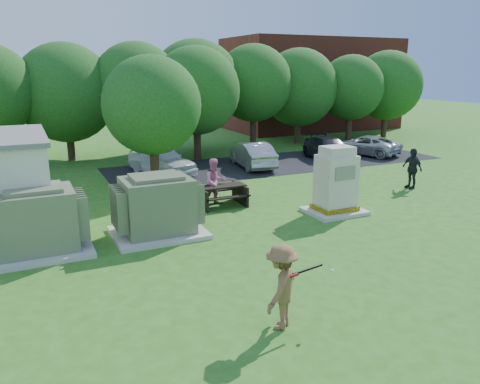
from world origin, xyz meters
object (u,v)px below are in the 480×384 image
batter (281,287)px  car_dark (329,149)px  transformer_right (157,207)px  person_walking_right (412,168)px  car_silver_b (365,145)px  picnic_table (221,193)px  car_silver_a (252,154)px  transformer_left (37,222)px  person_at_picnic (215,182)px  car_white (162,160)px  generator_cabinet (336,184)px

batter → car_dark: batter is taller
transformer_right → person_walking_right: transformer_right is taller
person_walking_right → car_silver_b: size_ratio=0.42×
picnic_table → car_silver_a: size_ratio=0.46×
person_walking_right → car_silver_a: (-4.56, 7.49, -0.23)m
car_dark → person_walking_right: bearing=-85.6°
transformer_right → batter: 6.84m
transformer_left → batter: size_ratio=1.58×
picnic_table → car_silver_a: bearing=54.2°
batter → person_walking_right: 14.07m
person_at_picnic → car_white: size_ratio=0.43×
transformer_right → person_at_picnic: 4.03m
transformer_left → generator_cabinet: size_ratio=1.15×
person_at_picnic → car_dark: (9.89, 5.92, -0.27)m
transformer_right → car_dark: bearing=33.1°
person_at_picnic → person_walking_right: size_ratio=1.02×
transformer_left → car_white: (6.42, 9.07, -0.21)m
picnic_table → car_white: (-0.54, 6.77, 0.22)m
car_dark → batter: bearing=-119.5°
generator_cabinet → batter: size_ratio=1.38×
car_white → car_dark: car_white is taller
transformer_left → person_walking_right: (16.11, 1.19, -0.02)m
car_white → person_walking_right: bearing=-58.4°
transformer_left → transformer_right: bearing=0.0°
car_white → batter: bearing=-116.1°
car_silver_b → batter: bearing=24.0°
batter → picnic_table: bearing=-145.4°
generator_cabinet → car_silver_a: bearing=83.7°
car_silver_a → car_silver_b: car_silver_a is taller
transformer_right → generator_cabinet: generator_cabinet is taller
transformer_right → car_silver_a: bearing=47.8°
transformer_right → car_silver_a: 11.70m
person_at_picnic → person_walking_right: bearing=-10.5°
transformer_left → generator_cabinet: bearing=-2.6°
picnic_table → person_walking_right: bearing=-7.0°
car_white → picnic_table: bearing=-104.8°
picnic_table → person_at_picnic: size_ratio=1.04×
car_white → car_dark: (10.28, -0.59, -0.07)m
picnic_table → car_dark: 11.54m
car_silver_a → person_walking_right: bearing=128.8°
person_walking_right → transformer_right: bearing=-86.2°
person_at_picnic → person_walking_right: 9.41m
transformer_right → batter: size_ratio=1.58×
person_at_picnic → picnic_table: bearing=-62.7°
generator_cabinet → transformer_left: bearing=177.4°
transformer_right → picnic_table: 4.01m
picnic_table → car_white: size_ratio=0.45×
picnic_table → car_silver_b: (12.98, 6.79, 0.09)m
car_white → transformer_left: bearing=-144.6°
generator_cabinet → car_dark: bearing=55.6°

